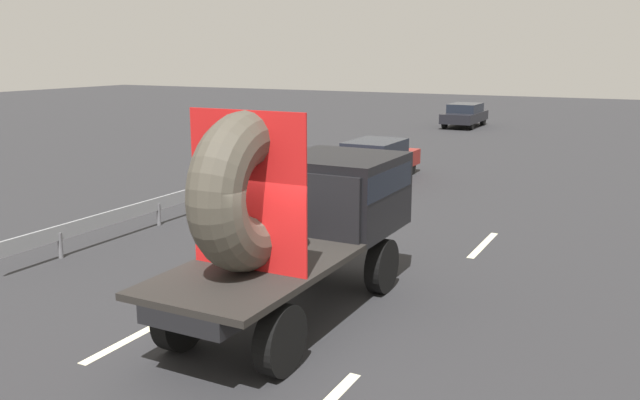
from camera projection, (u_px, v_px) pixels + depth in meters
ground_plane at (256, 338)px, 10.07m from camera, size 120.00×120.00×0.00m
flatbed_truck at (305, 208)px, 10.88m from camera, size 2.02×5.68×3.48m
distant_sedan at (376, 158)px, 22.50m from camera, size 1.76×4.10×1.34m
guardrail at (197, 193)px, 17.85m from camera, size 0.10×12.31×0.71m
lane_dash_left_near at (140, 334)px, 10.20m from camera, size 0.16×2.33×0.01m
lane_dash_left_far at (349, 223)px, 16.81m from camera, size 0.16×2.30×0.01m
lane_dash_right_far at (483, 245)px, 14.91m from camera, size 0.16×2.22×0.01m
oncoming_car at (465, 114)px, 38.44m from camera, size 1.77×4.13×1.35m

